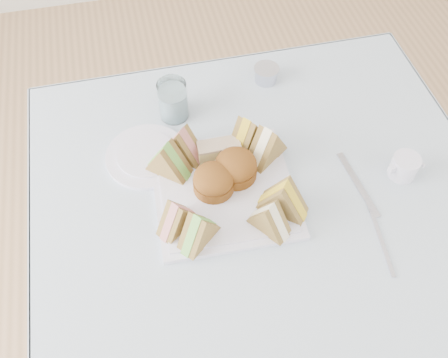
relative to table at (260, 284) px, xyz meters
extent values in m
plane|color=#9E7751|center=(0.00, 0.00, -0.37)|extent=(4.00, 4.00, 0.00)
cube|color=brown|center=(0.00, 0.00, 0.00)|extent=(0.90, 0.90, 0.74)
cube|color=silver|center=(0.00, 0.00, 0.37)|extent=(1.02, 1.02, 0.01)
cube|color=silver|center=(-0.09, 0.07, 0.38)|extent=(0.32, 0.32, 0.01)
cylinder|color=brown|center=(-0.11, 0.08, 0.42)|extent=(0.10, 0.10, 0.06)
cylinder|color=brown|center=(-0.05, 0.11, 0.42)|extent=(0.13, 0.13, 0.06)
cube|color=tan|center=(-0.08, 0.17, 0.41)|extent=(0.10, 0.04, 0.05)
cylinder|color=silver|center=(-0.24, 0.21, 0.38)|extent=(0.25, 0.25, 0.01)
cylinder|color=white|center=(-0.15, 0.33, 0.43)|extent=(0.09, 0.09, 0.10)
cylinder|color=silver|center=(0.10, 0.40, 0.39)|extent=(0.07, 0.07, 0.04)
cube|color=silver|center=(0.21, 0.03, 0.38)|extent=(0.03, 0.19, 0.00)
cube|color=silver|center=(0.21, -0.13, 0.38)|extent=(0.03, 0.16, 0.00)
cylinder|color=silver|center=(0.32, 0.03, 0.40)|extent=(0.07, 0.07, 0.06)
camera|label=1|loc=(-0.23, -0.54, 1.29)|focal=40.00mm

